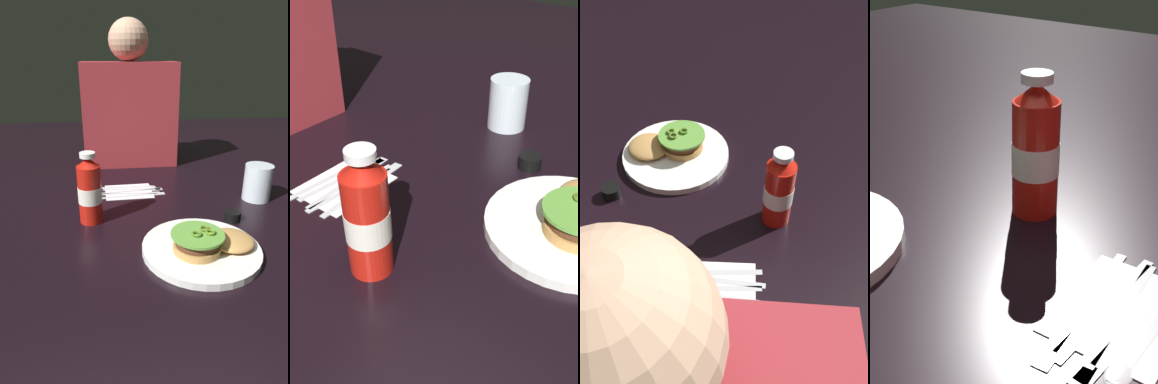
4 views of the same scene
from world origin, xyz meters
The scene contains 13 objects.
ground_plane centered at (0.00, 0.00, 0.00)m, with size 3.00×3.00×0.00m, color black.
dinner_plate centered at (0.01, -0.15, 0.01)m, with size 0.28×0.28×0.02m, color white.
burger_sandwich centered at (0.03, -0.17, 0.04)m, with size 0.20×0.13×0.05m.
ketchup_bottle centered at (-0.25, 0.04, 0.09)m, with size 0.06×0.06×0.20m.
water_glass centered at (0.27, 0.13, 0.06)m, with size 0.09×0.09×0.11m, color silver.
condiment_cup centered at (0.14, -0.01, 0.01)m, with size 0.05×0.05×0.03m, color black.
napkin centered at (-0.13, 0.23, 0.00)m, with size 0.16×0.13×0.00m, color white.
table_knife centered at (-0.10, 0.20, 0.00)m, with size 0.21×0.03×0.00m.
fork_utensil centered at (-0.11, 0.21, 0.00)m, with size 0.20×0.03×0.00m.
butter_knife centered at (-0.11, 0.23, 0.00)m, with size 0.21×0.03×0.00m.
steak_knife centered at (-0.11, 0.25, 0.00)m, with size 0.20×0.03×0.00m.
spoon_utensil centered at (-0.10, 0.27, 0.00)m, with size 0.20×0.03×0.00m.
diner_person centered at (-0.10, 0.56, 0.24)m, with size 0.37×0.15×0.56m.
Camera 1 is at (-0.20, -0.78, 0.43)m, focal length 30.44 mm.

